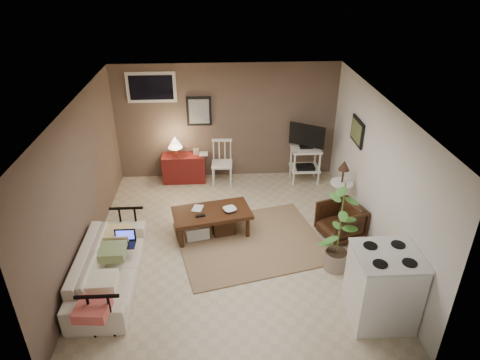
{
  "coord_description": "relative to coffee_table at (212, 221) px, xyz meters",
  "views": [
    {
      "loc": [
        -0.21,
        -5.74,
        4.27
      ],
      "look_at": [
        0.15,
        0.35,
        1.0
      ],
      "focal_mm": 32.0,
      "sensor_mm": 36.0,
      "label": 1
    }
  ],
  "objects": [
    {
      "name": "sofa",
      "position": [
        -1.46,
        -1.14,
        0.12
      ],
      "size": [
        0.59,
        2.02,
        0.79
      ],
      "primitive_type": "imported",
      "rotation": [
        0.0,
        0.0,
        1.57
      ],
      "color": "beige",
      "rests_on": "floor"
    },
    {
      "name": "sofa_end_rails",
      "position": [
        -1.35,
        -1.14,
        0.07
      ],
      "size": [
        0.54,
        2.02,
        0.68
      ],
      "primitive_type": null,
      "color": "black",
      "rests_on": "floor"
    },
    {
      "name": "stove",
      "position": [
        2.18,
        -2.0,
        0.25
      ],
      "size": [
        0.8,
        0.74,
        1.04
      ],
      "color": "white",
      "rests_on": "floor"
    },
    {
      "name": "coffee_table",
      "position": [
        0.0,
        0.0,
        0.0
      ],
      "size": [
        1.39,
        0.91,
        0.48
      ],
      "color": "#3D2010",
      "rests_on": "floor"
    },
    {
      "name": "red_console",
      "position": [
        -0.58,
        1.98,
        0.08
      ],
      "size": [
        0.88,
        0.39,
        1.01
      ],
      "color": "maroon",
      "rests_on": "floor"
    },
    {
      "name": "potted_plant",
      "position": [
        1.87,
        -1.0,
        0.53
      ],
      "size": [
        0.38,
        0.38,
        1.51
      ],
      "color": "gray",
      "rests_on": "floor"
    },
    {
      "name": "floor",
      "position": [
        0.34,
        -0.29,
        -0.27
      ],
      "size": [
        5.0,
        5.0,
        0.0
      ],
      "primitive_type": "plane",
      "color": "#C1B293",
      "rests_on": "ground"
    },
    {
      "name": "side_table",
      "position": [
        2.33,
        0.53,
        0.4
      ],
      "size": [
        0.4,
        0.4,
        1.08
      ],
      "color": "white",
      "rests_on": "floor"
    },
    {
      "name": "armchair",
      "position": [
        2.15,
        -0.17,
        0.06
      ],
      "size": [
        0.77,
        0.79,
        0.65
      ],
      "primitive_type": "imported",
      "rotation": [
        0.0,
        0.0,
        -1.23
      ],
      "color": "#321A0E",
      "rests_on": "floor"
    },
    {
      "name": "sofa_pillows",
      "position": [
        -1.42,
        -1.37,
        0.21
      ],
      "size": [
        0.39,
        1.92,
        0.14
      ],
      "primitive_type": null,
      "color": "#F3EDC9",
      "rests_on": "sofa"
    },
    {
      "name": "book_console",
      "position": [
        -0.25,
        2.0,
        0.43
      ],
      "size": [
        0.18,
        0.03,
        0.24
      ],
      "primitive_type": "imported",
      "rotation": [
        0.0,
        0.0,
        -0.03
      ],
      "color": "#3D2010",
      "rests_on": "red_console"
    },
    {
      "name": "laptop",
      "position": [
        -1.27,
        -0.79,
        0.24
      ],
      "size": [
        0.31,
        0.23,
        0.21
      ],
      "color": "black",
      "rests_on": "sofa"
    },
    {
      "name": "spindle_chair",
      "position": [
        0.22,
        1.85,
        0.16
      ],
      "size": [
        0.43,
        0.43,
        0.91
      ],
      "color": "white",
      "rests_on": "floor"
    },
    {
      "name": "bowl",
      "position": [
        0.31,
        -0.0,
        0.3
      ],
      "size": [
        0.22,
        0.13,
        0.21
      ],
      "primitive_type": "imported",
      "rotation": [
        0.0,
        0.0,
        0.38
      ],
      "color": "#3D2010",
      "rests_on": "coffee_table"
    },
    {
      "name": "art_right",
      "position": [
        2.56,
        0.76,
        1.25
      ],
      "size": [
        0.03,
        0.6,
        0.45
      ],
      "primitive_type": "cube",
      "color": "black"
    },
    {
      "name": "book_table",
      "position": [
        -0.31,
        0.11,
        0.3
      ],
      "size": [
        0.16,
        0.06,
        0.22
      ],
      "primitive_type": "imported",
      "rotation": [
        0.0,
        0.0,
        -0.25
      ],
      "color": "#3D2010",
      "rests_on": "coffee_table"
    },
    {
      "name": "art_back",
      "position": [
        -0.21,
        2.19,
        1.18
      ],
      "size": [
        0.5,
        0.03,
        0.6
      ],
      "primitive_type": "cube",
      "color": "black"
    },
    {
      "name": "window",
      "position": [
        -1.11,
        2.19,
        1.68
      ],
      "size": [
        0.96,
        0.03,
        0.6
      ],
      "primitive_type": "cube",
      "color": "white"
    },
    {
      "name": "tv_stand",
      "position": [
        1.93,
        1.82,
        0.39
      ],
      "size": [
        0.66,
        0.48,
        1.25
      ],
      "color": "white",
      "rests_on": "floor"
    },
    {
      "name": "rug",
      "position": [
        0.64,
        -0.28,
        -0.26
      ],
      "size": [
        2.68,
        2.34,
        0.02
      ],
      "primitive_type": "cube",
      "rotation": [
        0.0,
        0.0,
        0.24
      ],
      "color": "#8D7552",
      "rests_on": "floor"
    }
  ]
}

